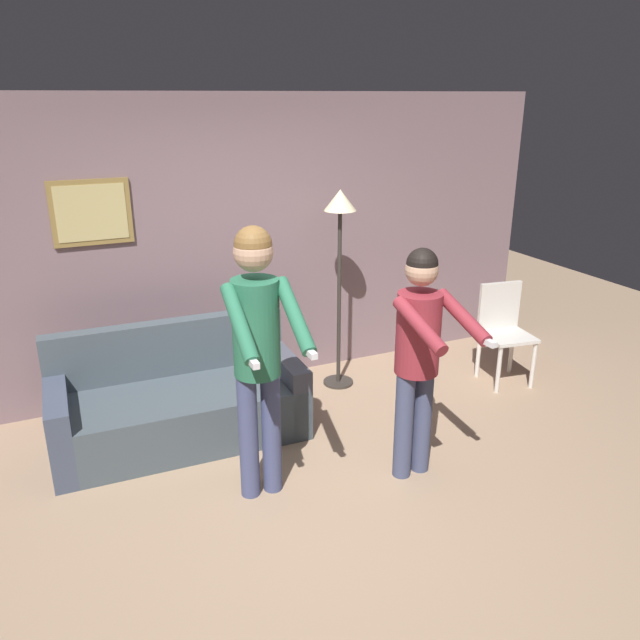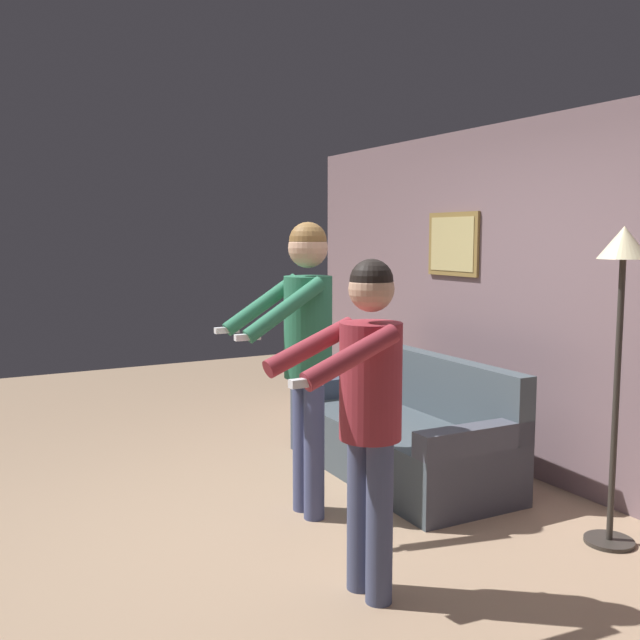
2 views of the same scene
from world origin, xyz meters
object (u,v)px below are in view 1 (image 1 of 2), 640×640
at_px(torchiere_lamp, 340,232).
at_px(dining_chair_distant, 503,327).
at_px(person_standing_left, 257,338).
at_px(person_standing_right, 419,345).
at_px(couch, 179,404).

xyz_separation_m(torchiere_lamp, dining_chair_distant, (1.45, -0.54, -0.92)).
relative_size(person_standing_left, dining_chair_distant, 1.98).
height_order(person_standing_left, person_standing_right, person_standing_left).
relative_size(torchiere_lamp, dining_chair_distant, 1.95).
distance_m(couch, person_standing_right, 1.99).
height_order(couch, dining_chair_distant, dining_chair_distant).
bearing_deg(person_standing_left, couch, 109.07).
distance_m(torchiere_lamp, person_standing_right, 1.63).
bearing_deg(person_standing_right, couch, 139.17).
height_order(couch, torchiere_lamp, torchiere_lamp).
bearing_deg(person_standing_left, dining_chair_distant, 16.52).
bearing_deg(torchiere_lamp, dining_chair_distant, -20.27).
bearing_deg(person_standing_right, dining_chair_distant, 32.13).
xyz_separation_m(person_standing_right, dining_chair_distant, (1.62, 1.02, -0.47)).
bearing_deg(torchiere_lamp, person_standing_left, -132.65).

